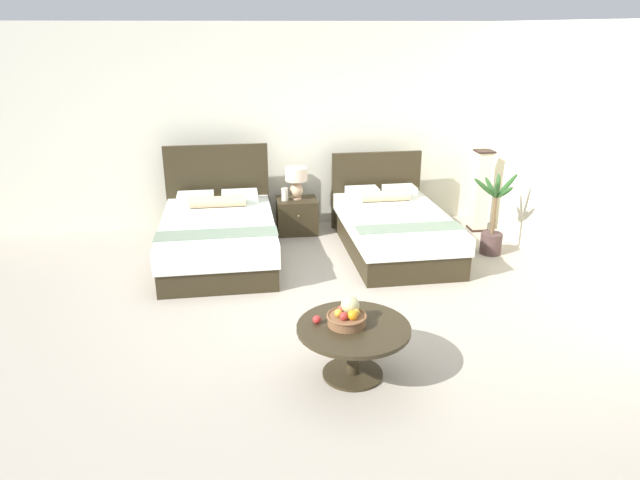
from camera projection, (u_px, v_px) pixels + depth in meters
ground_plane at (324, 304)px, 6.25m from camera, size 9.51×9.24×0.02m
wall_back at (296, 127)px, 8.36m from camera, size 9.51×0.12×2.88m
wall_side_right at (579, 156)px, 6.49m from camera, size 0.12×4.84×2.88m
bed_near_window at (219, 235)px, 7.34m from camera, size 1.45×2.18×1.29m
bed_near_corner at (394, 229)px, 7.63m from camera, size 1.34×2.21×1.12m
nightstand at (297, 216)px, 8.32m from camera, size 0.57×0.49×0.50m
table_lamp at (296, 179)px, 8.15m from camera, size 0.31×0.31×0.45m
vase at (285, 194)px, 8.14m from camera, size 0.09×0.09×0.18m
coffee_table at (353, 338)px, 4.84m from camera, size 0.96×0.96×0.47m
fruit_bowl at (348, 315)px, 4.81m from camera, size 0.34×0.34×0.23m
loose_apple at (317, 320)px, 4.83m from camera, size 0.07×0.07×0.07m
floor_lamp_corner at (481, 191)px, 8.31m from camera, size 0.25×0.25×1.18m
potted_palm at (492, 229)px, 7.50m from camera, size 0.61×0.47×1.09m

